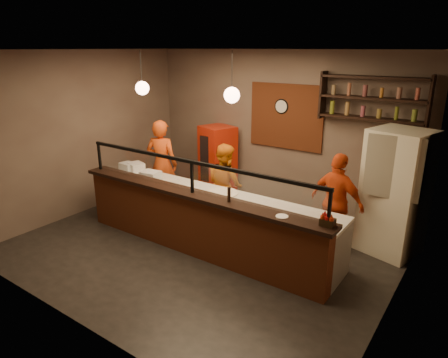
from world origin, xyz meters
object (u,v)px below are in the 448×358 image
Objects in this scene: cook_right at (337,202)px; pepper_mill at (229,194)px; wall_clock at (282,106)px; cook_left at (162,164)px; condiment_caddy at (328,222)px; fridge at (395,193)px; red_cooler at (218,161)px; pizza_dough at (223,193)px; cook_mid at (225,184)px.

cook_right is 7.18× the size of pepper_mill.
pepper_mill is (0.59, -2.76, -0.93)m from wall_clock.
wall_clock is 0.16× the size of cook_left.
cook_right is (3.67, 0.24, -0.10)m from cook_left.
cook_left reaches higher than condiment_caddy.
condiment_caddy is at bearing 118.34° from cook_right.
fridge is at bearing 78.08° from condiment_caddy.
fridge is 2.71m from pepper_mill.
fridge is at bearing 172.00° from cook_left.
cook_left is at bearing 17.33° from cook_right.
pizza_dough is at bearing -33.13° from red_cooler.
wall_clock is 2.85m from fridge.
condiment_caddy is (4.05, -1.23, 0.19)m from cook_left.
fridge is at bearing -137.48° from cook_right.
cook_left is 4.24m from condiment_caddy.
cook_mid is 2.96× the size of pizza_dough.
fridge is 1.94m from condiment_caddy.
wall_clock reaches higher than pepper_mill.
cook_left reaches higher than red_cooler.
red_cooler is 8.84× the size of condiment_caddy.
cook_right is 9.13× the size of condiment_caddy.
condiment_caddy is 0.79× the size of pepper_mill.
condiment_caddy is at bearing -15.74° from pizza_dough.
red_cooler reaches higher than pepper_mill.
cook_mid is at bearing -30.05° from red_cooler.
condiment_caddy is (-0.40, -1.90, 0.09)m from fridge.
cook_mid is at bearing -104.49° from wall_clock.
pepper_mill is at bearing 66.77° from cook_right.
pizza_dough is (-1.66, -0.89, 0.09)m from cook_right.
wall_clock is 0.19× the size of red_cooler.
fridge is (4.45, 0.67, 0.10)m from cook_left.
wall_clock is 2.01m from cook_mid.
cook_right is at bearing -36.35° from wall_clock.
pizza_dough is at bearing 164.26° from condiment_caddy.
cook_left is at bearing 24.50° from cook_mid.
fridge is at bearing -18.39° from wall_clock.
fridge is 8.94× the size of pepper_mill.
pepper_mill is (1.98, -2.45, 0.38)m from red_cooler.
cook_mid is 0.95× the size of cook_right.
red_cooler is (0.57, 1.19, -0.13)m from cook_left.
cook_mid reaches higher than pizza_dough.
condiment_caddy is (3.48, -2.42, 0.32)m from red_cooler.
wall_clock is at bearing -159.03° from cook_left.
red_cooler is 6.96× the size of pepper_mill.
cook_left is 4.50m from fridge.
wall_clock is 3.58m from condiment_caddy.
cook_left is at bearing 153.71° from pepper_mill.
wall_clock is 0.19× the size of cook_mid.
red_cooler is at bearing -167.35° from wall_clock.
pizza_dough is (0.44, -0.69, 0.13)m from cook_mid.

